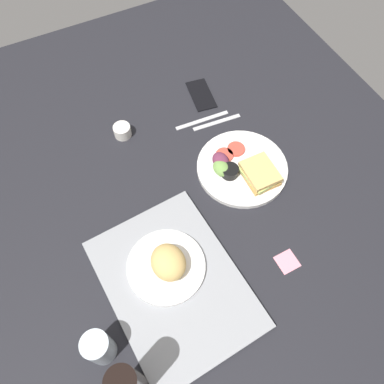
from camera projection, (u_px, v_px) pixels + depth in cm
name	position (u px, v px, depth cm)	size (l,w,h in cm)	color
ground_plane	(204.00, 202.00, 114.77)	(190.00, 150.00, 3.00)	black
serving_tray	(174.00, 284.00, 100.07)	(45.00, 33.00, 1.60)	gray
bread_plate_near	(167.00, 264.00, 98.91)	(20.94, 20.94, 8.38)	white
plate_with_salad	(242.00, 168.00, 117.06)	(28.17, 28.17, 5.40)	white
drinking_glass	(99.00, 348.00, 87.71)	(6.57, 6.57, 11.29)	silver
espresso_cup	(122.00, 131.00, 123.95)	(5.60, 5.60, 4.00)	silver
fork	(217.00, 122.00, 128.05)	(17.00, 1.40, 0.50)	#B7B7BC
knife	(202.00, 120.00, 128.48)	(19.00, 1.40, 0.50)	#B7B7BC
cell_phone	(201.00, 94.00, 134.15)	(14.40, 7.20, 0.80)	black
sticky_note	(287.00, 262.00, 103.85)	(5.60, 5.60, 0.12)	pink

